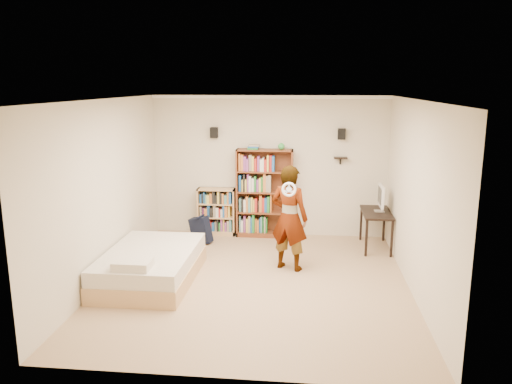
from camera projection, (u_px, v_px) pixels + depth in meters
ground at (256, 282)px, 7.47m from camera, size 4.50×5.00×0.01m
room_shell at (256, 166)px, 7.09m from camera, size 4.52×5.02×2.71m
crown_molding at (256, 102)px, 6.90m from camera, size 4.50×5.00×0.06m
speaker_left at (214, 133)px, 9.48m from camera, size 0.14×0.12×0.20m
speaker_right at (342, 134)px, 9.24m from camera, size 0.14×0.12×0.20m
wall_shelf at (341, 158)px, 9.34m from camera, size 0.25×0.16×0.02m
tall_bookshelf at (265, 193)px, 9.57m from camera, size 1.07×0.31×1.70m
low_bookshelf at (217, 212)px, 9.77m from camera, size 0.73×0.28×0.92m
computer_desk at (376, 230)px, 8.96m from camera, size 0.50×1.00×0.68m
imac at (380, 199)px, 8.85m from camera, size 0.11×0.48×0.47m
daybed at (151, 262)px, 7.51m from camera, size 1.29×1.99×0.59m
person at (289, 218)px, 7.86m from camera, size 0.72×0.61×1.69m
wii_wheel at (289, 190)px, 7.44m from camera, size 0.22×0.08×0.22m
navy_bag at (201, 230)px, 9.27m from camera, size 0.43×0.34×0.51m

